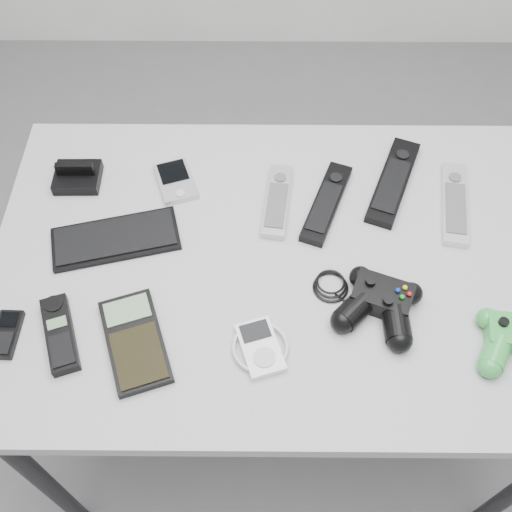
{
  "coord_description": "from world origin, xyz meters",
  "views": [
    {
      "loc": [
        -0.07,
        -0.65,
        1.71
      ],
      "look_at": [
        -0.07,
        -0.01,
        0.79
      ],
      "focal_mm": 42.0,
      "sensor_mm": 36.0,
      "label": 1
    }
  ],
  "objects_px": {
    "desk": "(287,277)",
    "mobile_phone": "(6,334)",
    "remote_silver_b": "(455,203)",
    "calculator": "(135,341)",
    "remote_black_a": "(327,202)",
    "remote_black_b": "(393,181)",
    "pda_keyboard": "(116,238)",
    "controller_black": "(380,302)",
    "remote_silver_a": "(277,200)",
    "mp3_player": "(260,347)",
    "cordless_handset": "(60,334)",
    "pda": "(176,181)"
  },
  "relations": [
    {
      "from": "desk",
      "to": "mobile_phone",
      "type": "xyz_separation_m",
      "value": [
        -0.5,
        -0.17,
        0.07
      ]
    },
    {
      "from": "remote_silver_b",
      "to": "calculator",
      "type": "distance_m",
      "value": 0.69
    },
    {
      "from": "remote_black_a",
      "to": "desk",
      "type": "bearing_deg",
      "value": -100.65
    },
    {
      "from": "remote_black_b",
      "to": "calculator",
      "type": "xyz_separation_m",
      "value": [
        -0.49,
        -0.37,
        -0.0
      ]
    },
    {
      "from": "pda_keyboard",
      "to": "controller_black",
      "type": "xyz_separation_m",
      "value": [
        0.5,
        -0.15,
        0.02
      ]
    },
    {
      "from": "desk",
      "to": "remote_silver_a",
      "type": "height_order",
      "value": "remote_silver_a"
    },
    {
      "from": "remote_black_a",
      "to": "mp3_player",
      "type": "distance_m",
      "value": 0.35
    },
    {
      "from": "remote_black_a",
      "to": "mp3_player",
      "type": "height_order",
      "value": "remote_black_a"
    },
    {
      "from": "calculator",
      "to": "pda_keyboard",
      "type": "bearing_deg",
      "value": 87.26
    },
    {
      "from": "cordless_handset",
      "to": "mp3_player",
      "type": "xyz_separation_m",
      "value": [
        0.35,
        -0.02,
        -0.0
      ]
    },
    {
      "from": "mp3_player",
      "to": "controller_black",
      "type": "bearing_deg",
      "value": 3.41
    },
    {
      "from": "remote_black_b",
      "to": "pda",
      "type": "bearing_deg",
      "value": -158.26
    },
    {
      "from": "desk",
      "to": "controller_black",
      "type": "relative_size",
      "value": 4.61
    },
    {
      "from": "remote_silver_b",
      "to": "controller_black",
      "type": "xyz_separation_m",
      "value": [
        -0.18,
        -0.24,
        0.01
      ]
    },
    {
      "from": "pda",
      "to": "remote_black_b",
      "type": "height_order",
      "value": "remote_black_b"
    },
    {
      "from": "pda",
      "to": "calculator",
      "type": "bearing_deg",
      "value": -115.05
    },
    {
      "from": "remote_black_b",
      "to": "controller_black",
      "type": "distance_m",
      "value": 0.31
    },
    {
      "from": "remote_black_a",
      "to": "mp3_player",
      "type": "xyz_separation_m",
      "value": [
        -0.13,
        -0.32,
        -0.0
      ]
    },
    {
      "from": "cordless_handset",
      "to": "mp3_player",
      "type": "distance_m",
      "value": 0.35
    },
    {
      "from": "remote_black_a",
      "to": "controller_black",
      "type": "height_order",
      "value": "controller_black"
    },
    {
      "from": "desk",
      "to": "pda",
      "type": "xyz_separation_m",
      "value": [
        -0.23,
        0.19,
        0.08
      ]
    },
    {
      "from": "desk",
      "to": "remote_black_b",
      "type": "height_order",
      "value": "remote_black_b"
    },
    {
      "from": "remote_black_b",
      "to": "mobile_phone",
      "type": "relative_size",
      "value": 2.61
    },
    {
      "from": "mobile_phone",
      "to": "mp3_player",
      "type": "relative_size",
      "value": 0.88
    },
    {
      "from": "cordless_handset",
      "to": "remote_silver_b",
      "type": "bearing_deg",
      "value": 2.44
    },
    {
      "from": "remote_black_b",
      "to": "mobile_phone",
      "type": "distance_m",
      "value": 0.81
    },
    {
      "from": "remote_black_a",
      "to": "calculator",
      "type": "relative_size",
      "value": 1.14
    },
    {
      "from": "cordless_handset",
      "to": "mobile_phone",
      "type": "bearing_deg",
      "value": 159.95
    },
    {
      "from": "remote_black_a",
      "to": "remote_silver_b",
      "type": "height_order",
      "value": "same"
    },
    {
      "from": "remote_black_b",
      "to": "remote_silver_b",
      "type": "bearing_deg",
      "value": -4.9
    },
    {
      "from": "pda",
      "to": "remote_silver_a",
      "type": "bearing_deg",
      "value": -32.95
    },
    {
      "from": "pda",
      "to": "controller_black",
      "type": "distance_m",
      "value": 0.49
    },
    {
      "from": "desk",
      "to": "calculator",
      "type": "relative_size",
      "value": 6.13
    },
    {
      "from": "remote_black_b",
      "to": "mp3_player",
      "type": "height_order",
      "value": "remote_black_b"
    },
    {
      "from": "desk",
      "to": "remote_black_a",
      "type": "bearing_deg",
      "value": 58.77
    },
    {
      "from": "mobile_phone",
      "to": "remote_silver_b",
      "type": "bearing_deg",
      "value": 21.25
    },
    {
      "from": "remote_silver_b",
      "to": "controller_black",
      "type": "distance_m",
      "value": 0.3
    },
    {
      "from": "mobile_phone",
      "to": "controller_black",
      "type": "height_order",
      "value": "controller_black"
    },
    {
      "from": "remote_silver_a",
      "to": "mobile_phone",
      "type": "height_order",
      "value": "remote_silver_a"
    },
    {
      "from": "remote_black_a",
      "to": "remote_silver_b",
      "type": "xyz_separation_m",
      "value": [
        0.26,
        0.0,
        -0.0
      ]
    },
    {
      "from": "remote_black_a",
      "to": "controller_black",
      "type": "relative_size",
      "value": 0.85
    },
    {
      "from": "remote_black_a",
      "to": "cordless_handset",
      "type": "bearing_deg",
      "value": -127.47
    },
    {
      "from": "mp3_player",
      "to": "mobile_phone",
      "type": "bearing_deg",
      "value": 159.34
    },
    {
      "from": "mobile_phone",
      "to": "desk",
      "type": "bearing_deg",
      "value": 20.29
    },
    {
      "from": "pda_keyboard",
      "to": "pda",
      "type": "relative_size",
      "value": 2.22
    },
    {
      "from": "mp3_player",
      "to": "remote_silver_b",
      "type": "bearing_deg",
      "value": 21.8
    },
    {
      "from": "remote_black_a",
      "to": "calculator",
      "type": "bearing_deg",
      "value": -117.71
    },
    {
      "from": "remote_black_b",
      "to": "cordless_handset",
      "type": "distance_m",
      "value": 0.72
    },
    {
      "from": "pda",
      "to": "remote_black_b",
      "type": "xyz_separation_m",
      "value": [
        0.45,
        0.0,
        0.0
      ]
    },
    {
      "from": "pda_keyboard",
      "to": "calculator",
      "type": "distance_m",
      "value": 0.23
    }
  ]
}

